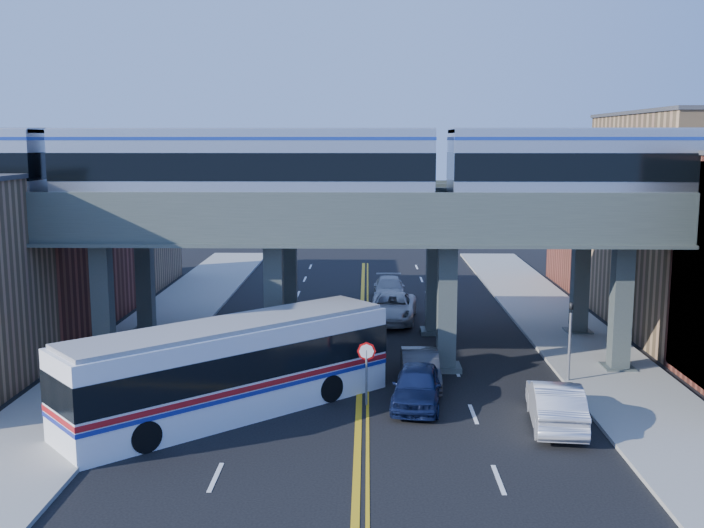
% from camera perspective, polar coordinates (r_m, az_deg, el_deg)
% --- Properties ---
extents(ground, '(120.00, 120.00, 0.00)m').
position_cam_1_polar(ground, '(29.48, 0.44, -12.13)').
color(ground, black).
rests_on(ground, ground).
extents(sidewalk_west, '(5.00, 70.00, 0.16)m').
position_cam_1_polar(sidewalk_west, '(40.71, -15.89, -6.37)').
color(sidewalk_west, gray).
rests_on(sidewalk_west, ground).
extents(sidewalk_east, '(5.00, 70.00, 0.16)m').
position_cam_1_polar(sidewalk_east, '(40.53, 17.22, -6.50)').
color(sidewalk_east, gray).
rests_on(sidewalk_east, ground).
extents(building_west_b, '(8.00, 14.00, 11.00)m').
position_cam_1_polar(building_west_b, '(47.67, -22.15, 2.16)').
color(building_west_b, brown).
rests_on(building_west_b, ground).
extents(building_west_c, '(8.00, 10.00, 8.00)m').
position_cam_1_polar(building_west_c, '(59.92, -17.20, 2.25)').
color(building_west_c, '#9A7850').
rests_on(building_west_c, ground).
extents(building_east_b, '(8.00, 14.00, 12.00)m').
position_cam_1_polar(building_east_b, '(47.37, 23.72, 2.63)').
color(building_east_b, '#9A7850').
rests_on(building_east_b, ground).
extents(building_east_c, '(8.00, 10.00, 9.00)m').
position_cam_1_polar(building_east_c, '(59.67, 18.88, 2.62)').
color(building_east_c, brown).
rests_on(building_east_c, ground).
extents(elevated_viaduct_near, '(52.00, 3.60, 7.40)m').
position_cam_1_polar(elevated_viaduct_near, '(35.74, 0.61, 2.32)').
color(elevated_viaduct_near, '#3C4544').
rests_on(elevated_viaduct_near, ground).
extents(elevated_viaduct_far, '(52.00, 3.60, 7.40)m').
position_cam_1_polar(elevated_viaduct_far, '(42.70, 0.70, 3.41)').
color(elevated_viaduct_far, '#3C4544').
rests_on(elevated_viaduct_far, ground).
extents(transit_train, '(52.17, 3.27, 3.82)m').
position_cam_1_polar(transit_train, '(35.94, -7.73, 7.06)').
color(transit_train, black).
rests_on(transit_train, elevated_viaduct_near).
extents(stop_sign, '(0.76, 0.09, 2.63)m').
position_cam_1_polar(stop_sign, '(31.76, 1.06, -7.22)').
color(stop_sign, slate).
rests_on(stop_sign, ground).
extents(traffic_signal, '(0.15, 0.18, 4.10)m').
position_cam_1_polar(traffic_signal, '(35.64, 15.58, -4.85)').
color(traffic_signal, slate).
rests_on(traffic_signal, ground).
extents(transit_bus, '(12.20, 11.32, 3.52)m').
position_cam_1_polar(transit_bus, '(31.15, -8.74, -7.56)').
color(transit_bus, white).
rests_on(transit_bus, ground).
extents(car_lane_a, '(2.55, 5.00, 1.63)m').
position_cam_1_polar(car_lane_a, '(32.14, 4.79, -8.81)').
color(car_lane_a, '#111A3E').
rests_on(car_lane_a, ground).
extents(car_lane_b, '(1.63, 4.61, 1.52)m').
position_cam_1_polar(car_lane_b, '(34.69, 4.98, -7.57)').
color(car_lane_b, '#2D2D2F').
rests_on(car_lane_b, ground).
extents(car_lane_c, '(3.25, 6.03, 1.61)m').
position_cam_1_polar(car_lane_c, '(46.55, 2.93, -3.19)').
color(car_lane_c, '#BABABC').
rests_on(car_lane_c, ground).
extents(car_lane_d, '(2.11, 5.10, 1.47)m').
position_cam_1_polar(car_lane_d, '(52.80, 2.72, -1.81)').
color(car_lane_d, '#98989C').
rests_on(car_lane_d, ground).
extents(car_parked_curb, '(2.36, 5.32, 1.70)m').
position_cam_1_polar(car_parked_curb, '(30.80, 14.59, -9.82)').
color(car_parked_curb, silver).
rests_on(car_parked_curb, ground).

